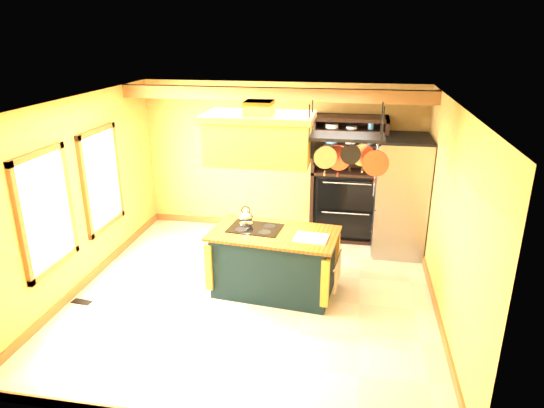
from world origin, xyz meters
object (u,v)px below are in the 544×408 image
(pot_rack, at_px, (346,147))
(refrigerator, at_px, (400,198))
(range_hood, at_px, (259,137))
(kitchen_island, at_px, (274,261))
(hutch, at_px, (347,192))

(pot_rack, relative_size, refrigerator, 0.56)
(pot_rack, distance_m, refrigerator, 2.31)
(range_hood, height_order, refrigerator, range_hood)
(range_hood, distance_m, pot_rack, 1.12)
(pot_rack, bearing_deg, range_hood, 180.00)
(kitchen_island, relative_size, refrigerator, 0.96)
(refrigerator, distance_m, hutch, 0.94)
(hutch, bearing_deg, refrigerator, -22.61)
(kitchen_island, xyz_separation_m, hutch, (0.93, 2.11, 0.39))
(kitchen_island, bearing_deg, refrigerator, 50.11)
(kitchen_island, xyz_separation_m, refrigerator, (1.80, 1.75, 0.46))
(range_hood, relative_size, pot_rack, 1.31)
(hutch, bearing_deg, pot_rack, -90.49)
(kitchen_island, bearing_deg, pot_rack, 5.94)
(kitchen_island, distance_m, range_hood, 1.78)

